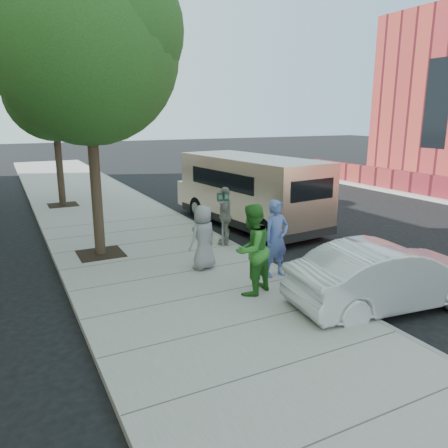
% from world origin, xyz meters
% --- Properties ---
extents(ground, '(120.00, 120.00, 0.00)m').
position_xyz_m(ground, '(0.00, 0.00, 0.00)').
color(ground, black).
rests_on(ground, ground).
extents(sidewalk, '(5.00, 60.00, 0.15)m').
position_xyz_m(sidewalk, '(-1.00, 0.00, 0.07)').
color(sidewalk, gray).
rests_on(sidewalk, ground).
extents(curb_face, '(0.12, 60.00, 0.16)m').
position_xyz_m(curb_face, '(1.44, 0.00, 0.07)').
color(curb_face, gray).
rests_on(curb_face, ground).
extents(tree_near, '(4.62, 4.60, 7.53)m').
position_xyz_m(tree_near, '(-2.25, 2.40, 5.55)').
color(tree_near, black).
rests_on(tree_near, sidewalk).
extents(tree_far, '(3.92, 3.80, 6.49)m').
position_xyz_m(tree_far, '(-2.25, 10.00, 4.88)').
color(tree_far, black).
rests_on(tree_far, sidewalk).
extents(parking_meter, '(0.34, 0.17, 1.58)m').
position_xyz_m(parking_meter, '(1.04, 1.53, 1.30)').
color(parking_meter, gray).
rests_on(parking_meter, sidewalk).
extents(van, '(2.86, 6.81, 2.46)m').
position_xyz_m(van, '(3.23, 3.83, 1.30)').
color(van, beige).
rests_on(van, ground).
extents(sedan, '(4.30, 1.91, 1.37)m').
position_xyz_m(sedan, '(2.26, -3.45, 0.69)').
color(sedan, silver).
rests_on(sedan, ground).
extents(person_officer, '(0.70, 0.49, 1.82)m').
position_xyz_m(person_officer, '(1.04, -1.20, 1.06)').
color(person_officer, '#5065AB').
rests_on(person_officer, sidewalk).
extents(person_green_shirt, '(1.16, 1.06, 1.94)m').
position_xyz_m(person_green_shirt, '(-0.00, -1.84, 1.12)').
color(person_green_shirt, '#327F29').
rests_on(person_green_shirt, sidewalk).
extents(person_gray_shirt, '(0.90, 0.73, 1.60)m').
position_xyz_m(person_gray_shirt, '(-0.26, 0.04, 0.95)').
color(person_gray_shirt, gray).
rests_on(person_gray_shirt, sidewalk).
extents(person_striped_polo, '(0.89, 1.06, 1.70)m').
position_xyz_m(person_striped_polo, '(1.20, 1.70, 1.00)').
color(person_striped_polo, gray).
rests_on(person_striped_polo, sidewalk).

